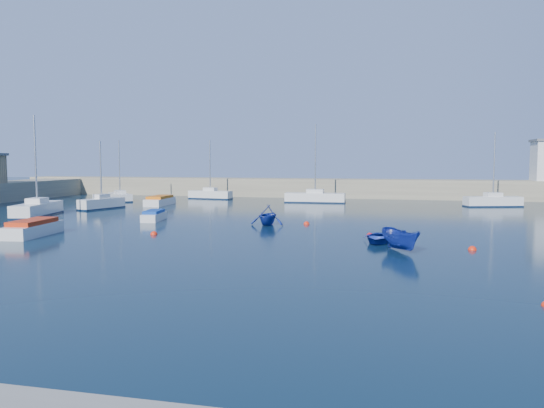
% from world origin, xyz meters
% --- Properties ---
extents(ground, '(220.00, 220.00, 0.00)m').
position_xyz_m(ground, '(0.00, 0.00, 0.00)').
color(ground, '#0B2032').
rests_on(ground, ground).
extents(back_wall, '(96.00, 4.50, 2.60)m').
position_xyz_m(back_wall, '(0.00, 46.00, 1.30)').
color(back_wall, gray).
rests_on(back_wall, ground).
extents(sailboat_2, '(3.48, 7.45, 9.47)m').
position_xyz_m(sailboat_2, '(-25.37, 15.33, 0.67)').
color(sailboat_2, silver).
rests_on(sailboat_2, ground).
extents(sailboat_3, '(3.02, 5.58, 7.31)m').
position_xyz_m(sailboat_3, '(-23.16, 22.95, 0.64)').
color(sailboat_3, silver).
rests_on(sailboat_3, ground).
extents(sailboat_4, '(5.24, 5.47, 7.79)m').
position_xyz_m(sailboat_4, '(-26.75, 33.38, 0.54)').
color(sailboat_4, silver).
rests_on(sailboat_4, ground).
extents(sailboat_5, '(6.05, 2.33, 7.89)m').
position_xyz_m(sailboat_5, '(-16.67, 39.39, 0.62)').
color(sailboat_5, silver).
rests_on(sailboat_5, ground).
extents(sailboat_6, '(7.39, 2.22, 9.63)m').
position_xyz_m(sailboat_6, '(-1.95, 36.55, 0.66)').
color(sailboat_6, silver).
rests_on(sailboat_6, ground).
extents(sailboat_7, '(6.54, 3.51, 8.38)m').
position_xyz_m(sailboat_7, '(18.49, 35.52, 0.63)').
color(sailboat_7, silver).
rests_on(sailboat_7, ground).
extents(motorboat_0, '(2.29, 5.29, 1.15)m').
position_xyz_m(motorboat_0, '(-16.98, 3.67, 0.54)').
color(motorboat_0, silver).
rests_on(motorboat_0, ground).
extents(motorboat_1, '(1.90, 3.90, 0.92)m').
position_xyz_m(motorboat_1, '(-12.84, 14.16, 0.43)').
color(motorboat_1, silver).
rests_on(motorboat_1, ground).
extents(motorboat_2, '(2.16, 5.48, 1.11)m').
position_xyz_m(motorboat_2, '(-19.06, 28.75, 0.52)').
color(motorboat_2, silver).
rests_on(motorboat_2, ground).
extents(dinghy_center, '(2.72, 3.53, 0.68)m').
position_xyz_m(dinghy_center, '(6.67, 5.98, 0.34)').
color(dinghy_center, navy).
rests_on(dinghy_center, ground).
extents(dinghy_left, '(2.81, 3.22, 1.64)m').
position_xyz_m(dinghy_left, '(-2.41, 13.29, 0.82)').
color(dinghy_left, navy).
rests_on(dinghy_left, ground).
extents(dinghy_right, '(2.89, 3.65, 1.34)m').
position_xyz_m(dinghy_right, '(8.03, 3.16, 0.67)').
color(dinghy_right, navy).
rests_on(dinghy_right, ground).
extents(buoy_0, '(0.50, 0.50, 0.50)m').
position_xyz_m(buoy_0, '(-9.01, 6.14, 0.00)').
color(buoy_0, red).
rests_on(buoy_0, ground).
extents(buoy_1, '(0.46, 0.46, 0.46)m').
position_xyz_m(buoy_1, '(5.99, 8.98, 0.00)').
color(buoy_1, red).
rests_on(buoy_1, ground).
extents(buoy_2, '(0.50, 0.50, 0.50)m').
position_xyz_m(buoy_2, '(12.15, 4.43, 0.00)').
color(buoy_2, red).
rests_on(buoy_2, ground).
extents(buoy_3, '(0.50, 0.50, 0.50)m').
position_xyz_m(buoy_3, '(0.60, 14.51, 0.00)').
color(buoy_3, red).
rests_on(buoy_3, ground).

